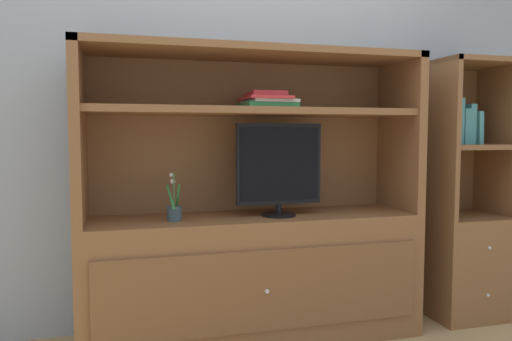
{
  "coord_description": "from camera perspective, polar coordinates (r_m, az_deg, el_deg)",
  "views": [
    {
      "loc": [
        -0.69,
        -2.16,
        1.13
      ],
      "look_at": [
        0.0,
        0.35,
        0.94
      ],
      "focal_mm": 34.4,
      "sensor_mm": 36.0,
      "label": 1
    }
  ],
  "objects": [
    {
      "name": "painted_rear_wall",
      "position": [
        3.0,
        -2.06,
        9.41
      ],
      "size": [
        6.0,
        0.1,
        2.8
      ],
      "primitive_type": "cube",
      "color": "#9EA8B2",
      "rests_on": "ground_plane"
    },
    {
      "name": "media_console",
      "position": [
        2.73,
        -0.31,
        -8.96
      ],
      "size": [
        1.83,
        0.51,
        1.58
      ],
      "color": "brown",
      "rests_on": "ground_plane"
    },
    {
      "name": "tv_monitor",
      "position": [
        2.65,
        2.7,
        0.33
      ],
      "size": [
        0.47,
        0.18,
        0.5
      ],
      "color": "black",
      "rests_on": "media_console"
    },
    {
      "name": "potted_plant",
      "position": [
        2.55,
        -9.49,
        -4.64
      ],
      "size": [
        0.08,
        0.12,
        0.25
      ],
      "color": "#384C56",
      "rests_on": "media_console"
    },
    {
      "name": "magazine_stack",
      "position": [
        2.68,
        1.2,
        8.05
      ],
      "size": [
        0.28,
        0.34,
        0.09
      ],
      "color": "#338C4C",
      "rests_on": "media_console"
    },
    {
      "name": "bookshelf_tall",
      "position": [
        3.34,
        23.0,
        -6.54
      ],
      "size": [
        0.49,
        0.44,
        1.57
      ],
      "color": "brown",
      "rests_on": "ground_plane"
    },
    {
      "name": "upright_book_row",
      "position": [
        3.24,
        22.44,
        4.9
      ],
      "size": [
        0.23,
        0.17,
        0.28
      ],
      "color": "#A56638",
      "rests_on": "bookshelf_tall"
    }
  ]
}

